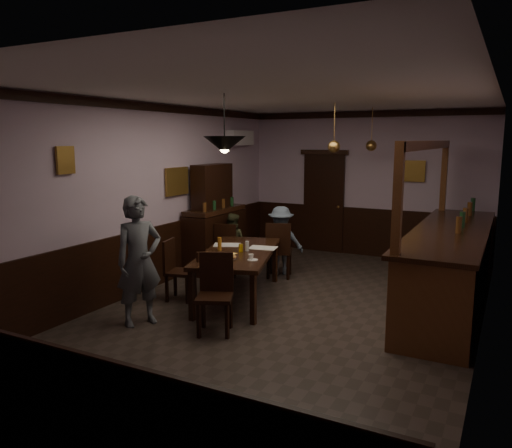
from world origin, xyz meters
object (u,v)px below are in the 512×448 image
Objects in this scene: bar_counter at (450,265)px; pendant_brass_mid at (334,147)px; chair_far_right at (279,248)px; person_seated_right at (281,240)px; chair_near at (215,289)px; person_seated_left at (232,243)px; coffee_cup at (251,257)px; pendant_brass_far at (371,146)px; chair_side at (176,267)px; chair_far_left at (228,247)px; person_standing at (139,261)px; pendant_iron at (224,145)px; soda_can at (241,248)px; sideboard at (215,227)px; dining_table at (238,255)px.

pendant_brass_mid reaches higher than bar_counter.
person_seated_right reaches higher than chair_far_right.
person_seated_left reaches higher than chair_near.
coffee_cup is 3.79m from pendant_brass_far.
chair_side is 1.14× the size of pendant_brass_mid.
chair_far_right is 1.08× the size of chair_side.
chair_far_left reaches higher than coffee_cup.
pendant_brass_far is (1.23, 1.36, 1.68)m from person_seated_right.
person_standing is 2.24× the size of pendant_iron.
person_standing reaches higher than chair_side.
chair_near is at bearing -75.59° from soda_can.
soda_can is at bearing -78.22° from chair_side.
person_standing is at bearing 57.91° from chair_far_right.
pendant_brass_far is at bearing -156.80° from person_seated_right.
chair_far_right is at bearing -39.91° from chair_side.
sideboard reaches higher than person_standing.
sideboard is at bearing -12.05° from person_seated_left.
pendant_brass_mid is (-1.89, 0.25, 1.69)m from bar_counter.
person_seated_right is at bearing -132.03° from pendant_brass_far.
chair_far_right is at bearing -177.04° from pendant_brass_mid.
person_standing reaches higher than person_seated_right.
person_standing is 2.10× the size of pendant_brass_mid.
bar_counter reaches higher than chair_far_right.
chair_near is at bearing -73.93° from pendant_iron.
pendant_iron is at bearing -109.50° from pendant_brass_mid.
chair_far_right is 0.81× the size of person_seated_right.
chair_far_right is at bearing 73.06° from chair_near.
chair_far_left is at bearing -170.20° from pendant_brass_mid.
person_seated_right is 10.32× the size of soda_can.
person_seated_right reaches higher than chair_far_left.
chair_side is 1.81m from person_seated_left.
person_seated_left is 1.43× the size of pendant_iron.
person_seated_left is 0.56× the size of sideboard.
person_standing is 3.01m from sideboard.
pendant_brass_far is (1.14, 3.01, 1.49)m from soda_can.
person_seated_right is at bearing 90.96° from dining_table.
person_seated_right is (-0.41, 2.88, 0.07)m from chair_near.
person_seated_left is 2.58m from pendant_brass_mid.
dining_table is 3.59m from pendant_brass_far.
bar_counter reaches higher than dining_table.
chair_far_right is at bearing 176.04° from bar_counter.
sideboard reaches higher than chair_far_right.
person_standing is 5.05m from pendant_brass_far.
bar_counter is (3.53, 2.65, -0.25)m from person_standing.
sideboard is (-0.49, 0.35, 0.27)m from chair_far_left.
bar_counter is at bearing 22.68° from soda_can.
soda_can is 0.15× the size of pendant_brass_far.
pendant_brass_mid is at bearing 143.12° from person_seated_right.
dining_table is 3.14× the size of pendant_iron.
pendant_iron is (-2.66, -1.91, 1.74)m from bar_counter.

